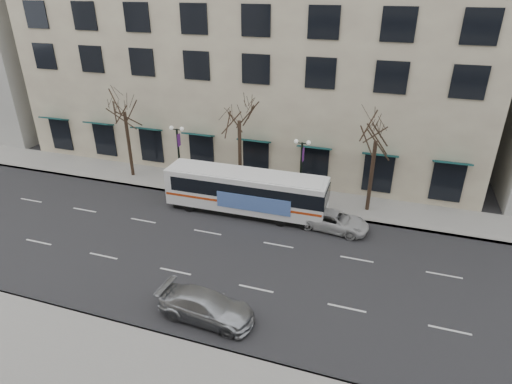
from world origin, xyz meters
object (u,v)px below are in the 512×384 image
at_px(white_pickup, 335,221).
at_px(tree_far_right, 378,128).
at_px(tree_far_left, 123,100).
at_px(tree_far_mid, 239,108).
at_px(silver_car, 206,306).
at_px(lamp_post_right, 301,169).
at_px(lamp_post_left, 179,154).
at_px(city_bus, 247,191).

bearing_deg(white_pickup, tree_far_right, -22.98).
distance_m(tree_far_left, white_pickup, 19.37).
distance_m(tree_far_mid, tree_far_right, 10.01).
relative_size(tree_far_right, silver_car, 1.62).
xyz_separation_m(lamp_post_right, silver_car, (-1.66, -13.43, -2.22)).
distance_m(lamp_post_left, white_pickup, 13.56).
distance_m(lamp_post_left, lamp_post_right, 10.00).
distance_m(tree_far_right, city_bus, 10.06).
bearing_deg(silver_car, white_pickup, -20.40).
distance_m(tree_far_mid, white_pickup, 10.76).
height_order(city_bus, silver_car, city_bus).
distance_m(tree_far_right, white_pickup, 6.95).
bearing_deg(tree_far_mid, lamp_post_left, -173.15).
bearing_deg(silver_car, tree_far_mid, 16.95).
bearing_deg(lamp_post_right, city_bus, -144.68).
bearing_deg(white_pickup, city_bus, 93.66).
bearing_deg(lamp_post_left, tree_far_mid, 6.85).
height_order(tree_far_right, silver_car, tree_far_right).
height_order(lamp_post_left, white_pickup, lamp_post_left).
distance_m(lamp_post_right, white_pickup, 4.73).
xyz_separation_m(tree_far_mid, lamp_post_left, (-4.99, -0.60, -3.96)).
height_order(lamp_post_left, lamp_post_right, same).
relative_size(tree_far_mid, white_pickup, 1.85).
bearing_deg(lamp_post_left, tree_far_left, 173.17).
height_order(tree_far_right, lamp_post_left, tree_far_right).
height_order(tree_far_left, lamp_post_right, tree_far_left).
xyz_separation_m(tree_far_left, tree_far_right, (20.00, 0.00, -0.28)).
relative_size(tree_far_right, city_bus, 0.69).
height_order(lamp_post_right, silver_car, lamp_post_right).
bearing_deg(lamp_post_left, white_pickup, -11.87).
relative_size(tree_far_right, lamp_post_left, 1.55).
relative_size(tree_far_left, lamp_post_left, 1.60).
distance_m(lamp_post_right, silver_car, 13.71).
bearing_deg(white_pickup, lamp_post_right, 54.97).
relative_size(tree_far_mid, tree_far_right, 1.06).
relative_size(tree_far_left, white_pickup, 1.80).
relative_size(tree_far_mid, lamp_post_right, 1.64).
distance_m(tree_far_left, tree_far_mid, 10.00).
distance_m(city_bus, silver_car, 11.21).
bearing_deg(tree_far_left, lamp_post_right, -2.29).
height_order(tree_far_left, city_bus, tree_far_left).
xyz_separation_m(lamp_post_right, white_pickup, (3.08, -2.75, -2.30)).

